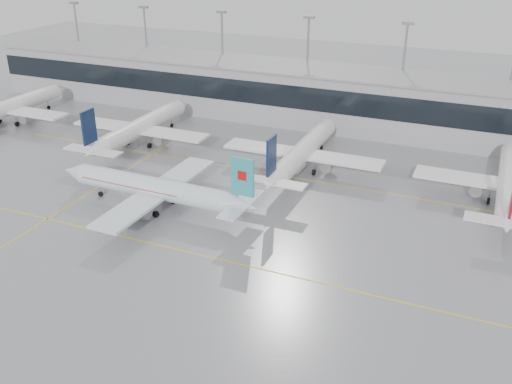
% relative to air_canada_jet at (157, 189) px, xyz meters
% --- Properties ---
extents(ground, '(320.00, 320.00, 0.00)m').
position_rel_air_canada_jet_xyz_m(ground, '(16.04, -9.74, -3.55)').
color(ground, gray).
rests_on(ground, ground).
extents(taxi_line_main, '(120.00, 0.25, 0.01)m').
position_rel_air_canada_jet_xyz_m(taxi_line_main, '(16.04, -9.74, -3.55)').
color(taxi_line_main, yellow).
rests_on(taxi_line_main, ground).
extents(taxi_line_north, '(120.00, 0.25, 0.01)m').
position_rel_air_canada_jet_xyz_m(taxi_line_north, '(16.04, 20.26, -3.55)').
color(taxi_line_north, yellow).
rests_on(taxi_line_north, ground).
extents(taxi_line_cross, '(0.25, 60.00, 0.01)m').
position_rel_air_canada_jet_xyz_m(taxi_line_cross, '(-13.96, 5.26, -3.55)').
color(taxi_line_cross, yellow).
rests_on(taxi_line_cross, ground).
extents(terminal, '(180.00, 15.00, 12.00)m').
position_rel_air_canada_jet_xyz_m(terminal, '(16.04, 52.26, 2.45)').
color(terminal, '#9B9C9F').
rests_on(terminal, ground).
extents(terminal_glass, '(180.00, 0.20, 5.00)m').
position_rel_air_canada_jet_xyz_m(terminal_glass, '(16.04, 44.71, 3.95)').
color(terminal_glass, black).
rests_on(terminal_glass, ground).
extents(terminal_roof, '(182.00, 16.00, 0.40)m').
position_rel_air_canada_jet_xyz_m(terminal_roof, '(16.04, 52.26, 8.65)').
color(terminal_roof, gray).
rests_on(terminal_roof, ground).
extents(light_masts, '(156.40, 1.00, 22.60)m').
position_rel_air_canada_jet_xyz_m(light_masts, '(16.04, 58.26, 9.79)').
color(light_masts, gray).
rests_on(light_masts, ground).
extents(air_canada_jet, '(35.86, 28.48, 11.22)m').
position_rel_air_canada_jet_xyz_m(air_canada_jet, '(0.00, 0.00, 0.00)').
color(air_canada_jet, white).
rests_on(air_canada_jet, ground).
extents(parked_jet_a, '(29.64, 36.96, 11.72)m').
position_rel_air_canada_jet_xyz_m(parked_jet_a, '(-53.96, 23.95, 0.16)').
color(parked_jet_a, white).
rests_on(parked_jet_a, ground).
extents(parked_jet_b, '(29.64, 36.96, 11.72)m').
position_rel_air_canada_jet_xyz_m(parked_jet_b, '(-18.96, 23.95, 0.16)').
color(parked_jet_b, white).
rests_on(parked_jet_b, ground).
extents(parked_jet_c, '(29.64, 36.96, 11.72)m').
position_rel_air_canada_jet_xyz_m(parked_jet_c, '(16.04, 23.95, 0.16)').
color(parked_jet_c, white).
rests_on(parked_jet_c, ground).
extents(parked_jet_d, '(29.64, 36.96, 11.72)m').
position_rel_air_canada_jet_xyz_m(parked_jet_d, '(51.04, 23.95, 0.16)').
color(parked_jet_d, white).
rests_on(parked_jet_d, ground).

